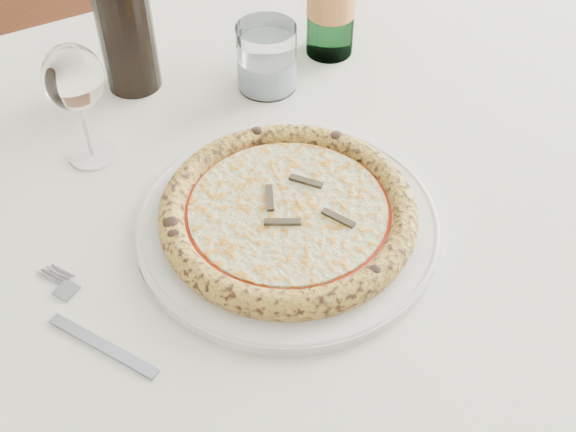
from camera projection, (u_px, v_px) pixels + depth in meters
name	position (u px, v px, depth m)	size (l,w,h in m)	color
dining_table	(242.00, 225.00, 0.93)	(1.68, 1.13, 0.76)	brown
chair_far	(81.00, 29.00, 1.52)	(0.55, 0.55, 0.93)	brown
plate	(288.00, 223.00, 0.81)	(0.34, 0.34, 0.02)	white
pizza	(288.00, 212.00, 0.80)	(0.29, 0.29, 0.03)	#DFB05D
fork	(90.00, 327.00, 0.72)	(0.06, 0.18, 0.00)	gray
wine_glass	(74.00, 81.00, 0.82)	(0.07, 0.07, 0.16)	white
tumbler	(267.00, 61.00, 0.98)	(0.08, 0.08, 0.09)	white
wine_bottle	(120.00, 0.00, 0.92)	(0.07, 0.07, 0.30)	black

